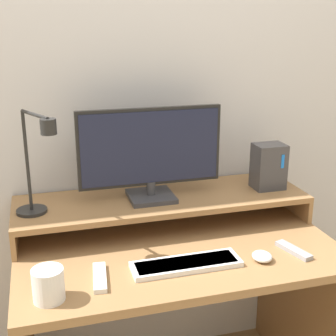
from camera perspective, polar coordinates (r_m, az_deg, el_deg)
The scene contains 11 objects.
wall_back at distance 1.97m, azimuth -2.38°, elevation 9.16°, with size 6.00×0.05×2.50m.
desk at distance 1.86m, azimuth 0.90°, elevation -15.24°, with size 1.16×0.72×0.75m.
monitor_shelf at distance 1.88m, azimuth -0.70°, elevation -4.02°, with size 1.16×0.35×0.11m.
monitor at distance 1.80m, azimuth -2.15°, elevation 1.91°, with size 0.56×0.18×0.36m.
desk_lamp at distance 1.67m, azimuth -15.69°, elevation -0.00°, with size 0.16×0.25×0.38m.
router_dock at distance 1.98m, azimuth 12.16°, elevation 0.20°, with size 0.13×0.10×0.19m.
keyboard at distance 1.59m, azimuth 2.24°, elevation -11.62°, with size 0.37×0.11×0.02m.
mouse at distance 1.66m, azimuth 11.39°, elevation -10.51°, with size 0.07×0.08×0.03m.
remote_control at distance 1.54m, azimuth -8.32°, elevation -13.05°, with size 0.06×0.17×0.02m.
remote_secondary at distance 1.74m, azimuth 15.06°, elevation -9.66°, with size 0.08×0.15×0.02m.
mug at distance 1.45m, azimuth -14.39°, elevation -13.62°, with size 0.09×0.09×0.10m.
Camera 1 is at (-0.46, -1.14, 1.54)m, focal length 50.00 mm.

